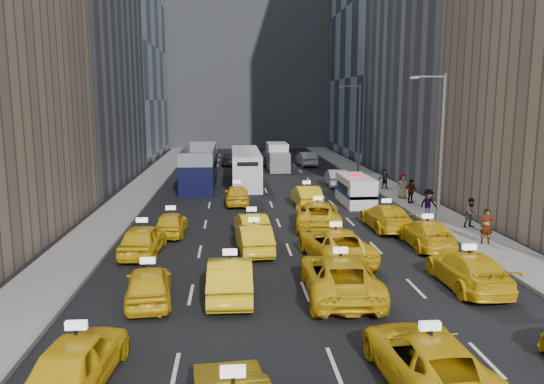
{
  "coord_description": "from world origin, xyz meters",
  "views": [
    {
      "loc": [
        -2.85,
        -17.88,
        7.46
      ],
      "look_at": [
        -0.42,
        13.7,
        2.0
      ],
      "focal_mm": 35.0,
      "sensor_mm": 36.0,
      "label": 1
    }
  ],
  "objects_px": {
    "taxi_2": "(428,359)",
    "nypd_van": "(355,191)",
    "double_decker": "(200,167)",
    "pedestrian_0": "(487,226)",
    "city_bus": "(246,167)",
    "box_truck": "(278,157)",
    "taxi_0": "(78,359)"
  },
  "relations": [
    {
      "from": "taxi_0",
      "to": "pedestrian_0",
      "type": "height_order",
      "value": "pedestrian_0"
    },
    {
      "from": "nypd_van",
      "to": "box_truck",
      "type": "bearing_deg",
      "value": 106.82
    },
    {
      "from": "taxi_2",
      "to": "box_truck",
      "type": "xyz_separation_m",
      "value": [
        -0.08,
        44.74,
        0.69
      ]
    },
    {
      "from": "taxi_0",
      "to": "city_bus",
      "type": "relative_size",
      "value": 0.36
    },
    {
      "from": "taxi_2",
      "to": "pedestrian_0",
      "type": "xyz_separation_m",
      "value": [
        7.98,
        13.02,
        0.35
      ]
    },
    {
      "from": "city_bus",
      "to": "box_truck",
      "type": "distance_m",
      "value": 10.32
    },
    {
      "from": "box_truck",
      "to": "city_bus",
      "type": "bearing_deg",
      "value": -111.96
    },
    {
      "from": "taxi_2",
      "to": "city_bus",
      "type": "relative_size",
      "value": 0.44
    },
    {
      "from": "taxi_2",
      "to": "double_decker",
      "type": "distance_m",
      "value": 34.85
    },
    {
      "from": "taxi_0",
      "to": "pedestrian_0",
      "type": "distance_m",
      "value": 21.15
    },
    {
      "from": "nypd_van",
      "to": "city_bus",
      "type": "height_order",
      "value": "city_bus"
    },
    {
      "from": "double_decker",
      "to": "city_bus",
      "type": "bearing_deg",
      "value": 23.97
    },
    {
      "from": "box_truck",
      "to": "pedestrian_0",
      "type": "height_order",
      "value": "box_truck"
    },
    {
      "from": "taxi_2",
      "to": "taxi_0",
      "type": "bearing_deg",
      "value": -7.48
    },
    {
      "from": "pedestrian_0",
      "to": "taxi_2",
      "type": "bearing_deg",
      "value": -111.96
    },
    {
      "from": "double_decker",
      "to": "city_bus",
      "type": "xyz_separation_m",
      "value": [
        4.08,
        1.21,
        -0.22
      ]
    },
    {
      "from": "nypd_van",
      "to": "double_decker",
      "type": "xyz_separation_m",
      "value": [
        -11.8,
        9.05,
        0.72
      ]
    },
    {
      "from": "double_decker",
      "to": "box_truck",
      "type": "bearing_deg",
      "value": 61.57
    },
    {
      "from": "nypd_van",
      "to": "box_truck",
      "type": "height_order",
      "value": "box_truck"
    },
    {
      "from": "double_decker",
      "to": "pedestrian_0",
      "type": "relative_size",
      "value": 6.55
    },
    {
      "from": "double_decker",
      "to": "city_bus",
      "type": "relative_size",
      "value": 1.03
    },
    {
      "from": "taxi_0",
      "to": "box_truck",
      "type": "xyz_separation_m",
      "value": [
        9.14,
        44.02,
        0.68
      ]
    },
    {
      "from": "pedestrian_0",
      "to": "box_truck",
      "type": "bearing_deg",
      "value": 113.8
    },
    {
      "from": "nypd_van",
      "to": "pedestrian_0",
      "type": "bearing_deg",
      "value": -65.45
    },
    {
      "from": "city_bus",
      "to": "box_truck",
      "type": "height_order",
      "value": "city_bus"
    },
    {
      "from": "taxi_2",
      "to": "nypd_van",
      "type": "bearing_deg",
      "value": -101.89
    },
    {
      "from": "taxi_2",
      "to": "double_decker",
      "type": "relative_size",
      "value": 0.43
    },
    {
      "from": "city_bus",
      "to": "box_truck",
      "type": "relative_size",
      "value": 1.86
    },
    {
      "from": "double_decker",
      "to": "pedestrian_0",
      "type": "bearing_deg",
      "value": -45.27
    },
    {
      "from": "city_bus",
      "to": "pedestrian_0",
      "type": "height_order",
      "value": "city_bus"
    },
    {
      "from": "taxi_0",
      "to": "city_bus",
      "type": "height_order",
      "value": "city_bus"
    },
    {
      "from": "nypd_van",
      "to": "city_bus",
      "type": "bearing_deg",
      "value": 132.49
    }
  ]
}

